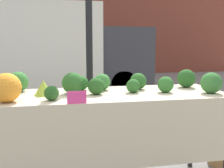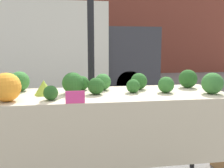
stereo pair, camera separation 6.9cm
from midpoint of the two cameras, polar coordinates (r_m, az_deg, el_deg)
tent_pole at (r=2.78m, az=-5.69°, el=8.14°), size 0.07×0.07×2.59m
parked_truck at (r=7.38m, az=-13.38°, el=7.71°), size 4.89×2.16×2.33m
market_table at (r=2.23m, az=-0.57°, el=-5.44°), size 1.98×0.74×0.90m
orange_cauliflower at (r=2.05m, az=-22.91°, el=-0.75°), size 0.21×0.21×0.21m
romanesco_head at (r=2.24m, az=-15.54°, el=-0.82°), size 0.16×0.16×0.12m
broccoli_head_0 at (r=2.49m, az=-20.50°, el=0.48°), size 0.18×0.18×0.18m
broccoli_head_1 at (r=2.02m, az=-14.00°, el=-1.95°), size 0.11×0.11×0.11m
broccoli_head_2 at (r=2.65m, az=15.16°, el=1.18°), size 0.18×0.18×0.18m
broccoli_head_3 at (r=2.39m, az=20.03°, el=0.23°), size 0.18×0.18×0.18m
broccoli_head_4 at (r=2.43m, az=-7.47°, el=0.19°), size 0.13×0.13×0.13m
broccoli_head_5 at (r=2.28m, az=3.73°, el=-0.42°), size 0.12×0.12×0.12m
broccoli_head_6 at (r=2.41m, az=-2.98°, el=0.46°), size 0.15×0.15×0.15m
broccoli_head_7 at (r=2.46m, az=4.91°, el=0.62°), size 0.15×0.15×0.15m
broccoli_head_8 at (r=2.33m, az=10.76°, el=-0.11°), size 0.14×0.14×0.14m
broccoli_head_9 at (r=2.34m, az=-22.53°, el=-0.01°), size 0.19×0.19×0.19m
broccoli_head_10 at (r=2.20m, az=-4.35°, el=-0.47°), size 0.14×0.14×0.14m
broccoli_head_11 at (r=2.25m, az=-9.41°, el=0.17°), size 0.18×0.18×0.18m
price_sign at (r=1.87m, az=-8.73°, el=-2.90°), size 0.14×0.01×0.09m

